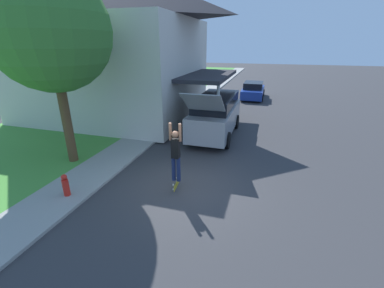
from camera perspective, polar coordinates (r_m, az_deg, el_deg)
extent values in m
plane|color=#333335|center=(9.04, -1.76, -9.36)|extent=(120.00, 120.00, 0.00)
cube|color=#478E38|center=(17.60, -20.71, 4.93)|extent=(10.00, 80.00, 0.08)
cube|color=gray|center=(15.38, -7.44, 3.94)|extent=(1.80, 80.00, 0.10)
cube|color=beige|center=(18.04, -17.22, 15.53)|extent=(10.41, 8.42, 5.94)
cube|color=#28282D|center=(15.52, 3.40, 14.94)|extent=(2.60, 5.89, 0.20)
cylinder|color=silver|center=(13.52, 5.72, 7.65)|extent=(0.16, 0.16, 2.70)
cylinder|color=brown|center=(11.24, -26.24, 5.55)|extent=(0.36, 0.36, 3.79)
sphere|color=#38752D|center=(10.93, -29.02, 21.09)|extent=(4.23, 4.23, 4.23)
cube|color=gray|center=(13.63, 5.23, 5.61)|extent=(1.90, 5.17, 1.18)
cube|color=black|center=(13.54, 5.47, 9.40)|extent=(1.75, 4.03, 0.61)
cylinder|color=black|center=(15.47, 3.08, 5.53)|extent=(0.24, 0.79, 0.79)
cylinder|color=black|center=(15.16, 9.80, 4.91)|extent=(0.24, 0.79, 0.79)
cylinder|color=black|center=(12.53, -0.45, 1.68)|extent=(0.24, 0.79, 0.79)
cylinder|color=black|center=(12.14, 7.79, 0.83)|extent=(0.24, 0.79, 0.79)
cube|color=gray|center=(10.80, 2.56, 9.15)|extent=(1.67, 1.34, 0.96)
cube|color=navy|center=(24.19, 13.39, 11.15)|extent=(1.80, 4.47, 0.73)
cube|color=black|center=(23.98, 13.50, 12.59)|extent=(1.58, 2.33, 0.53)
cylinder|color=black|center=(25.62, 11.60, 11.31)|extent=(0.20, 0.61, 0.61)
cylinder|color=black|center=(25.52, 15.55, 10.94)|extent=(0.20, 0.61, 0.61)
cylinder|color=black|center=(22.99, 10.89, 10.23)|extent=(0.20, 0.61, 0.61)
cylinder|color=black|center=(22.88, 15.28, 9.82)|extent=(0.20, 0.61, 0.61)
cylinder|color=#192347|center=(8.46, -4.10, -5.55)|extent=(0.13, 0.13, 0.83)
cylinder|color=#192347|center=(8.41, -3.02, -5.71)|extent=(0.13, 0.13, 0.83)
cube|color=black|center=(8.13, -3.68, -1.02)|extent=(0.25, 0.20, 0.64)
sphere|color=brown|center=(7.96, -3.76, 2.12)|extent=(0.23, 0.23, 0.23)
cylinder|color=brown|center=(7.99, -4.85, 2.75)|extent=(0.09, 0.09, 0.56)
cylinder|color=brown|center=(7.88, -2.68, 2.55)|extent=(0.09, 0.09, 0.56)
cube|color=#A89323|center=(8.77, -3.35, -8.78)|extent=(0.09, 0.78, 0.19)
cylinder|color=silver|center=(8.95, -3.36, -7.50)|extent=(0.03, 0.06, 0.06)
cylinder|color=silver|center=(9.03, -3.33, -8.45)|extent=(0.03, 0.06, 0.06)
cylinder|color=silver|center=(8.54, -4.19, -9.04)|extent=(0.03, 0.06, 0.06)
cylinder|color=silver|center=(8.63, -4.16, -10.02)|extent=(0.03, 0.06, 0.06)
cylinder|color=red|center=(9.16, -26.19, -8.65)|extent=(0.20, 0.20, 0.56)
sphere|color=red|center=(8.99, -26.57, -6.60)|extent=(0.18, 0.18, 0.18)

